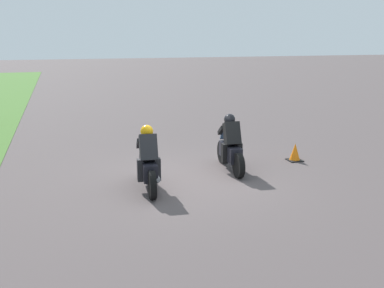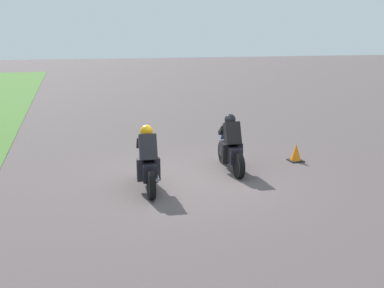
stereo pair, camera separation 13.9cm
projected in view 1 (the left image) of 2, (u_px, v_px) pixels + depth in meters
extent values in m
plane|color=#504646|center=(188.00, 179.00, 11.21)|extent=(120.00, 120.00, 0.00)
cylinder|color=black|center=(223.00, 152.00, 12.54)|extent=(0.65, 0.18, 0.64)
cylinder|color=black|center=(239.00, 166.00, 11.22)|extent=(0.65, 0.18, 0.64)
cube|color=black|center=(230.00, 152.00, 11.84)|extent=(1.12, 0.39, 0.40)
ellipsoid|color=black|center=(229.00, 140.00, 11.86)|extent=(0.50, 0.33, 0.24)
cube|color=red|center=(236.00, 156.00, 11.35)|extent=(0.07, 0.16, 0.08)
cylinder|color=#A5A5AD|center=(240.00, 160.00, 11.57)|extent=(0.43, 0.13, 0.10)
cube|color=black|center=(232.00, 134.00, 11.62)|extent=(0.51, 0.43, 0.66)
sphere|color=black|center=(230.00, 119.00, 11.74)|extent=(0.32, 0.32, 0.30)
cube|color=slate|center=(225.00, 135.00, 12.23)|extent=(0.17, 0.27, 0.23)
cube|color=black|center=(224.00, 153.00, 11.68)|extent=(0.19, 0.15, 0.52)
cube|color=black|center=(239.00, 153.00, 11.77)|extent=(0.19, 0.15, 0.52)
cube|color=black|center=(221.00, 130.00, 11.93)|extent=(0.39, 0.12, 0.31)
cube|color=black|center=(234.00, 130.00, 12.01)|extent=(0.39, 0.12, 0.31)
cylinder|color=black|center=(145.00, 167.00, 11.09)|extent=(0.65, 0.19, 0.64)
cylinder|color=black|center=(152.00, 185.00, 9.76)|extent=(0.65, 0.19, 0.64)
cube|color=black|center=(148.00, 168.00, 10.38)|extent=(1.12, 0.40, 0.40)
ellipsoid|color=black|center=(148.00, 155.00, 10.41)|extent=(0.50, 0.34, 0.24)
cube|color=red|center=(151.00, 174.00, 9.89)|extent=(0.07, 0.16, 0.08)
cylinder|color=#A5A5AD|center=(157.00, 178.00, 10.11)|extent=(0.43, 0.13, 0.10)
cube|color=black|center=(148.00, 148.00, 10.16)|extent=(0.51, 0.44, 0.66)
sphere|color=orange|center=(147.00, 131.00, 10.29)|extent=(0.32, 0.32, 0.30)
cube|color=slate|center=(146.00, 149.00, 10.78)|extent=(0.17, 0.27, 0.23)
cube|color=black|center=(140.00, 170.00, 10.23)|extent=(0.19, 0.15, 0.52)
cube|color=black|center=(157.00, 169.00, 10.31)|extent=(0.19, 0.15, 0.52)
cube|color=black|center=(139.00, 143.00, 10.48)|extent=(0.39, 0.13, 0.31)
cube|color=black|center=(154.00, 143.00, 10.56)|extent=(0.39, 0.13, 0.31)
cube|color=black|center=(295.00, 160.00, 12.82)|extent=(0.40, 0.40, 0.03)
cone|color=orange|center=(295.00, 152.00, 12.76)|extent=(0.32, 0.32, 0.51)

